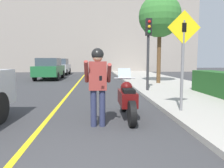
# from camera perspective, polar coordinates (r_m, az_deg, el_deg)

# --- Properties ---
(sidewalk_curb) EXTENTS (4.40, 44.00, 0.13)m
(sidewalk_curb) POSITION_cam_1_polar(r_m,az_deg,el_deg) (8.10, 26.78, -4.79)
(sidewalk_curb) COLOR #ADA89E
(sidewalk_curb) RESTS_ON ground
(road_center_line) EXTENTS (0.12, 36.00, 0.01)m
(road_center_line) POSITION_cam_1_polar(r_m,az_deg,el_deg) (9.04, -12.09, -3.55)
(road_center_line) COLOR yellow
(road_center_line) RESTS_ON ground
(building_backdrop) EXTENTS (28.00, 1.20, 9.56)m
(building_backdrop) POSITION_cam_1_polar(r_m,az_deg,el_deg) (29.01, -5.47, 12.67)
(building_backdrop) COLOR gray
(building_backdrop) RESTS_ON ground
(motorcycle) EXTENTS (0.62, 2.18, 1.29)m
(motorcycle) POSITION_cam_1_polar(r_m,az_deg,el_deg) (5.77, 3.97, -3.96)
(motorcycle) COLOR black
(motorcycle) RESTS_ON ground
(person_biker) EXTENTS (0.59, 0.48, 1.79)m
(person_biker) POSITION_cam_1_polar(r_m,az_deg,el_deg) (4.93, -3.75, 1.42)
(person_biker) COLOR #282D4C
(person_biker) RESTS_ON ground
(crossing_sign) EXTENTS (0.91, 0.08, 2.72)m
(crossing_sign) POSITION_cam_1_polar(r_m,az_deg,el_deg) (6.28, 18.06, 8.15)
(crossing_sign) COLOR slate
(crossing_sign) RESTS_ON sidewalk_curb
(traffic_light) EXTENTS (0.26, 0.30, 3.26)m
(traffic_light) POSITION_cam_1_polar(r_m,az_deg,el_deg) (10.26, 9.48, 11.16)
(traffic_light) COLOR #2D2D30
(traffic_light) RESTS_ON sidewalk_curb
(street_tree) EXTENTS (2.52, 2.52, 5.28)m
(street_tree) POSITION_cam_1_polar(r_m,az_deg,el_deg) (13.92, 12.39, 16.88)
(street_tree) COLOR brown
(street_tree) RESTS_ON sidewalk_curb
(parked_car_green) EXTENTS (1.88, 4.20, 1.68)m
(parked_car_green) POSITION_cam_1_polar(r_m,az_deg,el_deg) (18.06, -16.02, 3.90)
(parked_car_green) COLOR black
(parked_car_green) RESTS_ON ground
(parked_car_silver) EXTENTS (1.88, 4.20, 1.68)m
(parked_car_silver) POSITION_cam_1_polar(r_m,az_deg,el_deg) (23.53, -13.50, 4.46)
(parked_car_silver) COLOR black
(parked_car_silver) RESTS_ON ground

